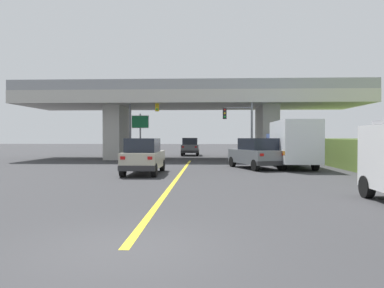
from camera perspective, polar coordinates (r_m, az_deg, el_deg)
name	(u,v)px	position (r m, az deg, el deg)	size (l,w,h in m)	color
ground	(192,159)	(35.47, -0.05, -2.32)	(160.00, 160.00, 0.00)	#353538
overpass_bridge	(192,107)	(35.53, -0.05, 5.81)	(31.96, 8.74, 7.08)	#B7B5AD
lane_divider_stripe	(179,176)	(19.71, -2.06, -4.98)	(0.20, 25.91, 0.01)	yellow
suv_lead	(144,156)	(20.74, -7.55, -1.90)	(1.91, 4.55, 2.02)	#B7B29E
suv_crossing	(256,153)	(24.52, 9.99, -1.45)	(3.44, 5.07, 2.02)	slate
box_truck	(292,143)	(25.78, 15.29, 0.09)	(2.33, 7.43, 3.17)	navy
sedan_oncoming	(190,147)	(42.05, -0.26, -0.41)	(1.94, 4.57, 2.02)	slate
traffic_signal_nearside	(242,122)	(31.35, 7.82, 3.39)	(2.56, 0.36, 5.50)	slate
traffic_signal_farside	(139,118)	(32.56, -8.24, 4.04)	(2.66, 0.36, 6.02)	#56595E
highway_sign	(140,126)	(34.23, -8.09, 2.79)	(1.61, 0.17, 4.27)	slate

